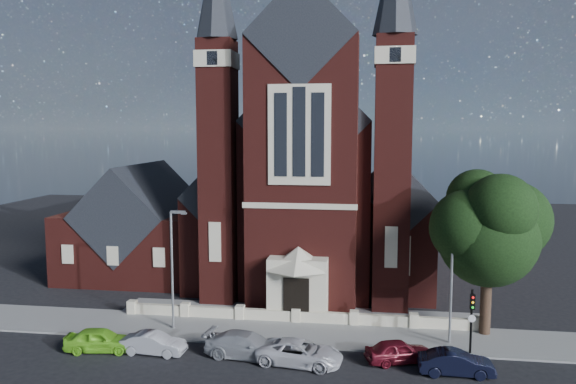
{
  "coord_description": "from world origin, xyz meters",
  "views": [
    {
      "loc": [
        4.88,
        -30.91,
        13.42
      ],
      "look_at": [
        -1.38,
        12.0,
        8.53
      ],
      "focal_mm": 35.0,
      "sensor_mm": 36.0,
      "label": 1
    }
  ],
  "objects_px": {
    "parish_hall": "(142,231)",
    "street_tree": "(491,231)",
    "street_lamp_left": "(173,263)",
    "car_white_suv": "(300,353)",
    "car_silver_b": "(247,345)",
    "car_dark_red": "(399,351)",
    "car_navy": "(456,363)",
    "street_lamp_right": "(453,273)",
    "church": "(318,183)",
    "car_silver_a": "(154,343)",
    "traffic_signal": "(472,313)",
    "car_lime_van": "(100,340)"
  },
  "relations": [
    {
      "from": "street_tree",
      "to": "street_lamp_left",
      "type": "height_order",
      "value": "street_tree"
    },
    {
      "from": "car_dark_red",
      "to": "traffic_signal",
      "type": "bearing_deg",
      "value": -88.61
    },
    {
      "from": "street_tree",
      "to": "car_lime_van",
      "type": "xyz_separation_m",
      "value": [
        -23.72,
        -5.87,
        -6.25
      ]
    },
    {
      "from": "traffic_signal",
      "to": "street_tree",
      "type": "bearing_deg",
      "value": 64.05
    },
    {
      "from": "street_tree",
      "to": "traffic_signal",
      "type": "bearing_deg",
      "value": -115.95
    },
    {
      "from": "car_silver_b",
      "to": "car_dark_red",
      "type": "bearing_deg",
      "value": -79.51
    },
    {
      "from": "parish_hall",
      "to": "street_lamp_left",
      "type": "relative_size",
      "value": 1.51
    },
    {
      "from": "car_lime_van",
      "to": "car_navy",
      "type": "distance_m",
      "value": 20.87
    },
    {
      "from": "car_silver_b",
      "to": "traffic_signal",
      "type": "bearing_deg",
      "value": -73.58
    },
    {
      "from": "parish_hall",
      "to": "car_dark_red",
      "type": "height_order",
      "value": "parish_hall"
    },
    {
      "from": "street_lamp_right",
      "to": "traffic_signal",
      "type": "bearing_deg",
      "value": -59.99
    },
    {
      "from": "traffic_signal",
      "to": "car_white_suv",
      "type": "height_order",
      "value": "traffic_signal"
    },
    {
      "from": "car_white_suv",
      "to": "car_silver_a",
      "type": "bearing_deg",
      "value": 96.39
    },
    {
      "from": "car_silver_b",
      "to": "car_dark_red",
      "type": "height_order",
      "value": "car_silver_b"
    },
    {
      "from": "car_navy",
      "to": "car_dark_red",
      "type": "bearing_deg",
      "value": 66.61
    },
    {
      "from": "car_lime_van",
      "to": "car_dark_red",
      "type": "height_order",
      "value": "car_lime_van"
    },
    {
      "from": "car_silver_b",
      "to": "car_dark_red",
      "type": "distance_m",
      "value": 8.86
    },
    {
      "from": "traffic_signal",
      "to": "car_lime_van",
      "type": "height_order",
      "value": "traffic_signal"
    },
    {
      "from": "street_lamp_left",
      "to": "car_dark_red",
      "type": "xyz_separation_m",
      "value": [
        14.64,
        -3.22,
        -3.93
      ]
    },
    {
      "from": "street_lamp_left",
      "to": "car_dark_red",
      "type": "bearing_deg",
      "value": -12.41
    },
    {
      "from": "street_tree",
      "to": "car_dark_red",
      "type": "height_order",
      "value": "street_tree"
    },
    {
      "from": "street_lamp_left",
      "to": "car_navy",
      "type": "distance_m",
      "value": 18.62
    },
    {
      "from": "traffic_signal",
      "to": "car_silver_a",
      "type": "xyz_separation_m",
      "value": [
        -18.75,
        -2.5,
        -1.94
      ]
    },
    {
      "from": "street_tree",
      "to": "car_silver_b",
      "type": "height_order",
      "value": "street_tree"
    },
    {
      "from": "street_tree",
      "to": "street_lamp_right",
      "type": "xyz_separation_m",
      "value": [
        -2.51,
        -1.71,
        -2.36
      ]
    },
    {
      "from": "parish_hall",
      "to": "street_tree",
      "type": "relative_size",
      "value": 1.14
    },
    {
      "from": "car_silver_a",
      "to": "parish_hall",
      "type": "bearing_deg",
      "value": 27.21
    },
    {
      "from": "traffic_signal",
      "to": "car_lime_van",
      "type": "xyz_separation_m",
      "value": [
        -22.13,
        -2.59,
        -1.87
      ]
    },
    {
      "from": "church",
      "to": "street_lamp_left",
      "type": "xyz_separation_m",
      "value": [
        -7.91,
        -18.94,
        -3.59
      ]
    },
    {
      "from": "street_lamp_right",
      "to": "car_dark_red",
      "type": "xyz_separation_m",
      "value": [
        -3.36,
        -3.22,
        -3.93
      ]
    },
    {
      "from": "church",
      "to": "car_dark_red",
      "type": "bearing_deg",
      "value": -73.11
    },
    {
      "from": "street_lamp_right",
      "to": "car_dark_red",
      "type": "height_order",
      "value": "street_lamp_right"
    },
    {
      "from": "parish_hall",
      "to": "car_silver_b",
      "type": "height_order",
      "value": "parish_hall"
    },
    {
      "from": "church",
      "to": "car_lime_van",
      "type": "distance_m",
      "value": 26.71
    },
    {
      "from": "parish_hall",
      "to": "car_lime_van",
      "type": "xyz_separation_m",
      "value": [
        4.87,
        -18.16,
        -3.3
      ]
    },
    {
      "from": "traffic_signal",
      "to": "car_silver_a",
      "type": "bearing_deg",
      "value": -172.41
    },
    {
      "from": "car_navy",
      "to": "car_silver_b",
      "type": "bearing_deg",
      "value": 85.58
    },
    {
      "from": "street_lamp_left",
      "to": "street_lamp_right",
      "type": "relative_size",
      "value": 1.0
    },
    {
      "from": "street_lamp_left",
      "to": "parish_hall",
      "type": "bearing_deg",
      "value": 120.02
    },
    {
      "from": "church",
      "to": "street_lamp_left",
      "type": "relative_size",
      "value": 4.31
    },
    {
      "from": "street_lamp_left",
      "to": "car_white_suv",
      "type": "height_order",
      "value": "street_lamp_left"
    },
    {
      "from": "car_dark_red",
      "to": "street_lamp_right",
      "type": "bearing_deg",
      "value": -65.92
    },
    {
      "from": "church",
      "to": "parish_hall",
      "type": "xyz_separation_m",
      "value": [
        -16.0,
        -4.94,
        -4.17
      ]
    },
    {
      "from": "car_silver_a",
      "to": "car_navy",
      "type": "distance_m",
      "value": 17.5
    },
    {
      "from": "car_silver_b",
      "to": "car_silver_a",
      "type": "bearing_deg",
      "value": 99.91
    },
    {
      "from": "car_lime_van",
      "to": "car_silver_b",
      "type": "xyz_separation_m",
      "value": [
        9.01,
        0.39,
        0.02
      ]
    },
    {
      "from": "car_dark_red",
      "to": "car_navy",
      "type": "distance_m",
      "value": 3.25
    },
    {
      "from": "street_tree",
      "to": "car_navy",
      "type": "relative_size",
      "value": 2.63
    },
    {
      "from": "street_tree",
      "to": "car_white_suv",
      "type": "xyz_separation_m",
      "value": [
        -11.51,
        -6.01,
        -6.27
      ]
    },
    {
      "from": "street_lamp_left",
      "to": "car_silver_a",
      "type": "bearing_deg",
      "value": -87.81
    }
  ]
}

